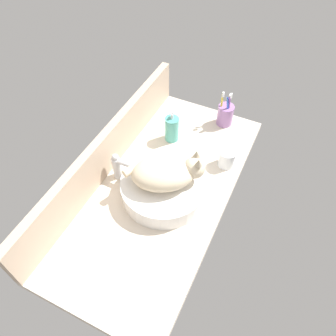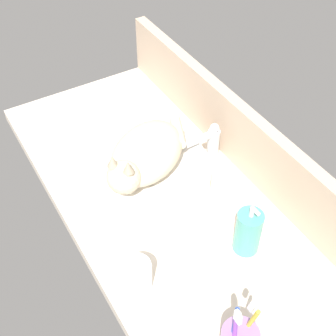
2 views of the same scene
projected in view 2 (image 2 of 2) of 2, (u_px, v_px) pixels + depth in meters
ground_plane at (159, 193)px, 134.72cm from camera, size 115.88×55.23×4.00cm
backsplash_panel at (236, 131)px, 135.60cm from camera, size 115.88×3.60×19.90cm
sink_basin at (148, 177)px, 130.90cm from camera, size 35.10×35.10×7.93cm
cat at (145, 155)px, 123.14cm from camera, size 27.73×30.22×14.00cm
faucet at (210, 142)px, 136.22cm from camera, size 3.60×11.81×13.60cm
soap_dispenser at (248, 232)px, 114.42cm from camera, size 6.57×6.57×15.85cm
water_glass at (136, 277)px, 108.60cm from camera, size 7.42×7.42×8.16cm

